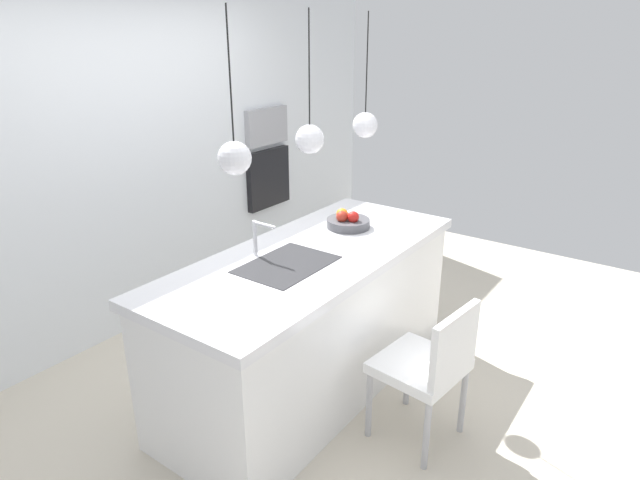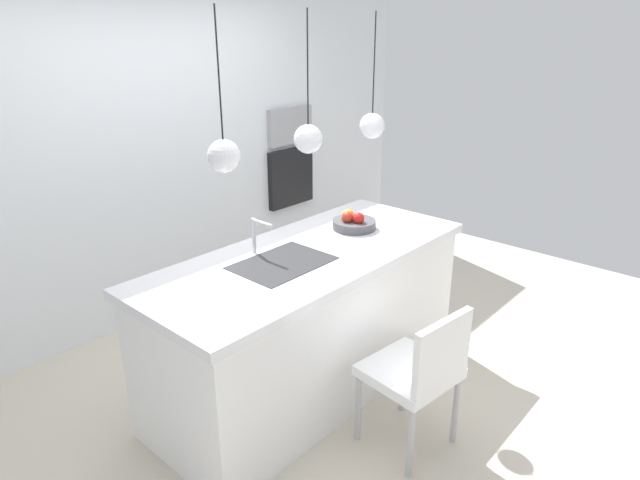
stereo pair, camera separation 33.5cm
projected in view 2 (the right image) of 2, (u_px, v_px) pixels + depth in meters
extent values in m
plane|color=beige|center=(310.00, 382.00, 3.64)|extent=(6.60, 6.60, 0.00)
cube|color=white|center=(153.00, 156.00, 4.20)|extent=(6.00, 0.10, 2.60)
cube|color=white|center=(310.00, 325.00, 3.48)|extent=(2.12, 0.84, 0.89)
cube|color=white|center=(309.00, 257.00, 3.31)|extent=(2.18, 0.90, 0.06)
cube|color=#2D2D30|center=(283.00, 264.00, 3.15)|extent=(0.56, 0.40, 0.02)
cylinder|color=silver|center=(254.00, 236.00, 3.25)|extent=(0.02, 0.02, 0.22)
cylinder|color=silver|center=(262.00, 223.00, 3.17)|extent=(0.02, 0.16, 0.02)
cylinder|color=#4C4C51|center=(354.00, 224.00, 3.69)|extent=(0.29, 0.29, 0.06)
sphere|color=#B22D1E|center=(347.00, 217.00, 3.64)|extent=(0.08, 0.08, 0.08)
sphere|color=red|center=(358.00, 218.00, 3.62)|extent=(0.08, 0.08, 0.08)
sphere|color=orange|center=(348.00, 215.00, 3.68)|extent=(0.08, 0.08, 0.08)
cube|color=#9E9EA3|center=(289.00, 126.00, 5.13)|extent=(0.54, 0.08, 0.34)
cube|color=black|center=(290.00, 177.00, 5.31)|extent=(0.56, 0.08, 0.56)
cube|color=white|center=(409.00, 371.00, 2.97)|extent=(0.50, 0.49, 0.06)
cube|color=white|center=(442.00, 353.00, 2.75)|extent=(0.43, 0.09, 0.37)
cylinder|color=#B2B2B7|center=(403.00, 380.00, 3.31)|extent=(0.04, 0.04, 0.43)
cylinder|color=#B2B2B7|center=(358.00, 407.00, 3.07)|extent=(0.04, 0.04, 0.43)
cylinder|color=#B2B2B7|center=(455.00, 410.00, 3.05)|extent=(0.04, 0.04, 0.43)
cylinder|color=#B2B2B7|center=(411.00, 443.00, 2.80)|extent=(0.04, 0.04, 0.43)
sphere|color=silver|center=(224.00, 156.00, 2.64)|extent=(0.16, 0.16, 0.16)
cylinder|color=black|center=(219.00, 74.00, 2.50)|extent=(0.01, 0.01, 0.60)
sphere|color=silver|center=(308.00, 139.00, 3.05)|extent=(0.16, 0.16, 0.16)
cylinder|color=black|center=(308.00, 68.00, 2.92)|extent=(0.01, 0.01, 0.60)
sphere|color=silver|center=(372.00, 126.00, 3.47)|extent=(0.16, 0.16, 0.16)
cylinder|color=black|center=(374.00, 63.00, 3.34)|extent=(0.01, 0.01, 0.60)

